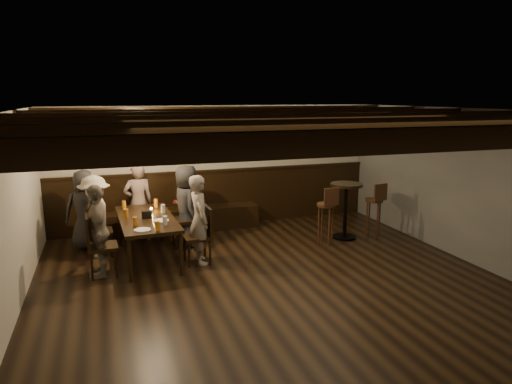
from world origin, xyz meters
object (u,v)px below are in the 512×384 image
object	(u,v)px
person_bench_left	(85,210)
person_bench_centre	(138,202)
chair_right_far	(198,246)
high_top_table	(346,202)
bar_stool_left	(326,223)
bar_stool_right	(373,218)
person_right_far	(200,219)
chair_right_near	(186,229)
chair_left_far	(102,257)
chair_left_near	(100,240)
person_left_near	(96,216)
person_bench_right	(190,204)
person_right_near	(187,206)
person_left_far	(98,231)
dining_table	(147,221)

from	to	relation	value
person_bench_left	person_bench_centre	bearing A→B (deg)	-170.54
chair_right_far	high_top_table	world-z (taller)	high_top_table
chair_right_far	bar_stool_left	world-z (taller)	bar_stool_left
bar_stool_left	bar_stool_right	distance (m)	1.00
person_right_far	chair_right_near	bearing A→B (deg)	1.88
chair_left_far	chair_right_far	size ratio (longest dim) A/B	1.02
person_bench_left	chair_right_far	bearing A→B (deg)	140.17
person_right_far	high_top_table	world-z (taller)	person_right_far
chair_left_near	person_left_near	size ratio (longest dim) A/B	0.63
chair_right_far	person_bench_right	size ratio (longest dim) A/B	0.71
chair_left_near	bar_stool_left	size ratio (longest dim) A/B	0.82
chair_left_far	person_right_near	distance (m)	1.78
chair_right_far	person_right_far	distance (m)	0.43
person_right_near	bar_stool_left	xyz separation A→B (m)	(2.32, -0.72, -0.32)
chair_right_near	person_left_near	distance (m)	1.52
person_bench_left	person_bench_right	bearing A→B (deg)	180.00
chair_right_far	person_left_far	bearing A→B (deg)	90.00
person_left_far	bar_stool_right	world-z (taller)	person_left_far
person_left_far	bar_stool_left	distance (m)	3.81
person_right_near	person_right_far	size ratio (longest dim) A/B	1.01
chair_right_near	person_bench_left	world-z (taller)	person_bench_left
chair_right_near	bar_stool_left	xyz separation A→B (m)	(2.35, -0.71, 0.09)
chair_right_near	person_bench_right	world-z (taller)	person_bench_right
chair_right_near	person_left_near	world-z (taller)	person_left_near
chair_right_near	person_bench_right	distance (m)	0.59
chair_right_near	person_bench_right	size ratio (longest dim) A/B	0.77
chair_left_near	bar_stool_left	distance (m)	3.85
dining_table	person_left_near	bearing A→B (deg)	149.04
person_left_near	high_top_table	xyz separation A→B (m)	(4.32, -0.45, 0.00)
chair_right_far	bar_stool_left	xyz separation A→B (m)	(2.32, 0.19, 0.12)
chair_right_far	bar_stool_right	bearing A→B (deg)	-88.19
person_bench_centre	person_bench_right	xyz separation A→B (m)	(0.91, -0.11, -0.08)
chair_left_near	bar_stool_right	size ratio (longest dim) A/B	0.82
person_right_far	person_bench_right	bearing A→B (deg)	-6.34
chair_left_near	person_bench_centre	xyz separation A→B (m)	(0.69, 0.63, 0.45)
chair_left_far	chair_right_far	distance (m)	1.44
chair_left_far	person_left_near	size ratio (longest dim) A/B	0.68
person_bench_left	person_bench_centre	xyz separation A→B (m)	(0.89, 0.19, 0.02)
person_bench_left	person_right_near	distance (m)	1.71
person_left_near	bar_stool_right	world-z (taller)	person_left_near
person_left_far	person_right_near	xyz separation A→B (m)	(1.46, 0.96, 0.03)
person_bench_centre	high_top_table	bearing A→B (deg)	161.04
chair_left_far	chair_right_near	size ratio (longest dim) A/B	0.94
dining_table	person_right_far	world-z (taller)	person_right_far
person_bench_right	bar_stool_right	bearing A→B (deg)	158.41
chair_left_near	chair_right_far	size ratio (longest dim) A/B	0.96
chair_left_far	bar_stool_left	xyz separation A→B (m)	(3.76, 0.24, 0.11)
person_bench_centre	person_left_far	bearing A→B (deg)	63.43
chair_right_far	person_bench_left	xyz separation A→B (m)	(-1.67, 1.29, 0.42)
high_top_table	chair_left_far	bearing A→B (deg)	-174.00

